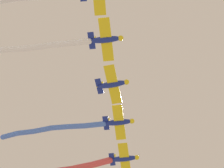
# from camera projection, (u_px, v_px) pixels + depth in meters

# --- Properties ---
(airplane_left_wing) EXTENTS (6.19, 4.77, 1.54)m
(airplane_left_wing) POSITION_uv_depth(u_px,v_px,m) (106.00, 39.00, 55.85)
(airplane_left_wing) COLOR navy
(smoke_trail_left_wing) EXTENTS (8.90, 21.74, 1.49)m
(smoke_trail_left_wing) POSITION_uv_depth(u_px,v_px,m) (3.00, 50.00, 56.46)
(smoke_trail_left_wing) COLOR white
(airplane_right_wing) EXTENTS (6.23, 4.75, 1.54)m
(airplane_right_wing) POSITION_uv_depth(u_px,v_px,m) (113.00, 84.00, 58.95)
(airplane_right_wing) COLOR navy
(airplane_slot) EXTENTS (6.20, 4.77, 1.54)m
(airplane_slot) POSITION_uv_depth(u_px,v_px,m) (119.00, 122.00, 62.58)
(airplane_slot) COLOR navy
(smoke_trail_slot) EXTENTS (4.04, 16.50, 3.27)m
(smoke_trail_slot) POSITION_uv_depth(u_px,v_px,m) (51.00, 129.00, 64.76)
(smoke_trail_slot) COLOR #4C75DB
(airplane_trail) EXTENTS (6.21, 4.77, 1.54)m
(airplane_trail) POSITION_uv_depth(u_px,v_px,m) (124.00, 159.00, 65.69)
(airplane_trail) COLOR navy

